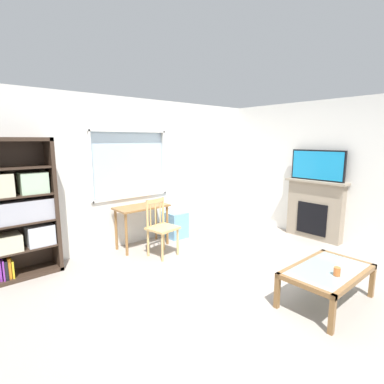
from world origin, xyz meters
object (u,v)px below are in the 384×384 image
object	(u,v)px
wooden_chair	(161,227)
sippy_cup	(337,271)
bookshelf	(18,212)
plastic_drawer_unit	(175,225)
fireplace	(315,209)
coffee_table	(327,273)
desk_under_window	(142,213)
tv	(317,165)

from	to	relation	value
wooden_chair	sippy_cup	distance (m)	2.55
bookshelf	plastic_drawer_unit	bearing A→B (deg)	-1.31
sippy_cup	fireplace	bearing A→B (deg)	32.13
fireplace	sippy_cup	world-z (taller)	fireplace
plastic_drawer_unit	coffee_table	size ratio (longest dim) A/B	0.45
wooden_chair	coffee_table	bearing A→B (deg)	-75.68
desk_under_window	tv	distance (m)	3.23
fireplace	wooden_chair	bearing A→B (deg)	155.87
tv	sippy_cup	bearing A→B (deg)	-147.64
desk_under_window	tv	bearing A→B (deg)	-32.63
desk_under_window	fireplace	world-z (taller)	fireplace
bookshelf	tv	bearing A→B (deg)	-22.05
wooden_chair	tv	xyz separation A→B (m)	(2.61, -1.18, 0.90)
wooden_chair	plastic_drawer_unit	distance (m)	0.94
desk_under_window	plastic_drawer_unit	xyz separation A→B (m)	(0.75, 0.05, -0.35)
bookshelf	wooden_chair	bearing A→B (deg)	-18.75
wooden_chair	coffee_table	xyz separation A→B (m)	(0.60, -2.37, -0.12)
bookshelf	desk_under_window	world-z (taller)	bookshelf
plastic_drawer_unit	tv	bearing A→B (deg)	-42.60
bookshelf	fireplace	size ratio (longest dim) A/B	1.66
fireplace	desk_under_window	bearing A→B (deg)	147.54
tv	coffee_table	size ratio (longest dim) A/B	0.90
fireplace	coffee_table	bearing A→B (deg)	-149.51
sippy_cup	tv	bearing A→B (deg)	32.36
bookshelf	wooden_chair	size ratio (longest dim) A/B	2.06
plastic_drawer_unit	coffee_table	xyz separation A→B (m)	(-0.11, -2.93, 0.11)
desk_under_window	coffee_table	distance (m)	2.96
tv	coffee_table	bearing A→B (deg)	-149.28
plastic_drawer_unit	tv	world-z (taller)	tv
fireplace	coffee_table	world-z (taller)	fireplace
coffee_table	sippy_cup	distance (m)	0.19
coffee_table	tv	bearing A→B (deg)	30.72
bookshelf	desk_under_window	bearing A→B (deg)	-3.43
plastic_drawer_unit	fireplace	world-z (taller)	fireplace
coffee_table	sippy_cup	xyz separation A→B (m)	(-0.09, -0.14, 0.10)
plastic_drawer_unit	tv	distance (m)	2.81
wooden_chair	fireplace	world-z (taller)	fireplace
plastic_drawer_unit	sippy_cup	size ratio (longest dim) A/B	5.36
bookshelf	sippy_cup	distance (m)	3.93
desk_under_window	sippy_cup	world-z (taller)	desk_under_window
tv	sippy_cup	xyz separation A→B (m)	(-2.09, -1.33, -0.92)
desk_under_window	coffee_table	bearing A→B (deg)	-77.53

